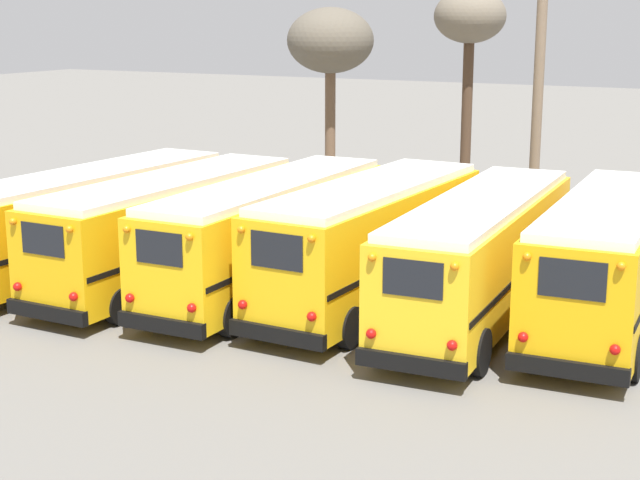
{
  "coord_description": "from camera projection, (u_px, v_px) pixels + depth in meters",
  "views": [
    {
      "loc": [
        11.8,
        -23.22,
        7.6
      ],
      "look_at": [
        0.0,
        -0.53,
        1.62
      ],
      "focal_mm": 55.0,
      "sensor_mm": 36.0,
      "label": 1
    }
  ],
  "objects": [
    {
      "name": "school_bus_0",
      "position": [
        94.0,
        216.0,
        29.17
      ],
      "size": [
        2.84,
        10.44,
        3.03
      ],
      "color": "#E5A00C",
      "rests_on": "ground"
    },
    {
      "name": "ground_plane",
      "position": [
        329.0,
        293.0,
        27.09
      ],
      "size": [
        160.0,
        160.0,
        0.0
      ],
      "primitive_type": "plane",
      "color": "#66635E"
    },
    {
      "name": "school_bus_2",
      "position": [
        270.0,
        232.0,
        26.77
      ],
      "size": [
        2.52,
        10.3,
        3.14
      ],
      "color": "yellow",
      "rests_on": "ground"
    },
    {
      "name": "fence_line",
      "position": [
        430.0,
        210.0,
        33.41
      ],
      "size": [
        22.8,
        0.06,
        1.42
      ],
      "color": "#939399",
      "rests_on": "ground"
    },
    {
      "name": "school_bus_4",
      "position": [
        481.0,
        253.0,
        24.45
      ],
      "size": [
        2.9,
        10.61,
        3.13
      ],
      "color": "yellow",
      "rests_on": "ground"
    },
    {
      "name": "school_bus_3",
      "position": [
        370.0,
        240.0,
        25.59
      ],
      "size": [
        2.83,
        9.44,
        3.27
      ],
      "color": "yellow",
      "rests_on": "ground"
    },
    {
      "name": "bare_tree_0",
      "position": [
        470.0,
        23.0,
        37.71
      ],
      "size": [
        2.78,
        2.78,
        8.47
      ],
      "color": "#473323",
      "rests_on": "ground"
    },
    {
      "name": "school_bus_1",
      "position": [
        170.0,
        227.0,
        27.65
      ],
      "size": [
        2.68,
        10.09,
        3.08
      ],
      "color": "#EAAA0F",
      "rests_on": "ground"
    },
    {
      "name": "utility_pole",
      "position": [
        538.0,
        95.0,
        33.07
      ],
      "size": [
        1.8,
        0.35,
        9.48
      ],
      "color": "#75604C",
      "rests_on": "ground"
    },
    {
      "name": "school_bus_5",
      "position": [
        607.0,
        259.0,
        23.74
      ],
      "size": [
        2.95,
        9.66,
        3.21
      ],
      "color": "#EAAA0F",
      "rests_on": "ground"
    },
    {
      "name": "bare_tree_1",
      "position": [
        330.0,
        43.0,
        38.38
      ],
      "size": [
        3.41,
        3.41,
        7.77
      ],
      "color": "brown",
      "rests_on": "ground"
    }
  ]
}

